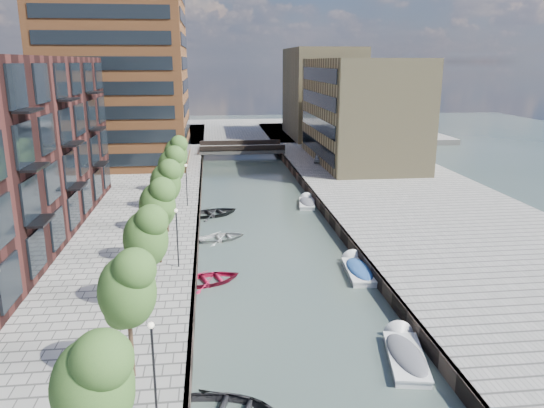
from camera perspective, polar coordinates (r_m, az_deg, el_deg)
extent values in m
plane|color=#38473F|center=(52.74, -1.20, -1.00)|extent=(300.00, 300.00, 0.00)
cube|color=gray|center=(56.35, 15.22, 0.05)|extent=(20.00, 140.00, 1.00)
cube|color=#332823|center=(52.40, -7.85, -0.68)|extent=(0.25, 140.00, 1.00)
cube|color=#332823|center=(53.50, 5.32, -0.27)|extent=(0.25, 140.00, 1.00)
cube|color=gray|center=(111.45, -4.17, 7.76)|extent=(80.00, 40.00, 1.00)
cube|color=black|center=(43.73, -27.04, 4.75)|extent=(8.00, 38.00, 14.00)
cube|color=#9C582D|center=(76.45, -16.46, 15.53)|extent=(18.00, 18.00, 30.00)
cube|color=#8D7E56|center=(75.66, 9.46, 9.87)|extent=(12.00, 25.00, 14.00)
cube|color=#8D7E56|center=(100.78, 5.38, 11.82)|extent=(12.00, 20.00, 16.00)
cube|color=gray|center=(83.66, -3.31, 5.90)|extent=(13.00, 6.00, 0.60)
cube|color=#332823|center=(80.80, -3.19, 6.01)|extent=(13.00, 0.40, 0.80)
cube|color=#332823|center=(86.33, -3.42, 6.59)|extent=(13.00, 0.40, 0.80)
ellipsoid|color=#2F5620|center=(17.57, -18.76, -17.65)|extent=(2.50, 2.50, 3.25)
cylinder|color=#382619|center=(24.86, -14.90, -14.33)|extent=(0.20, 0.20, 3.20)
ellipsoid|color=#2F5620|center=(23.67, -15.34, -8.55)|extent=(2.50, 2.50, 3.25)
cylinder|color=#382619|center=(31.11, -13.14, -8.03)|extent=(0.20, 0.20, 3.20)
ellipsoid|color=#2F5620|center=(30.16, -13.45, -3.26)|extent=(2.50, 2.50, 3.25)
cylinder|color=#382619|center=(37.62, -12.01, -3.87)|extent=(0.20, 0.20, 3.20)
ellipsoid|color=#2F5620|center=(36.84, -12.24, 0.15)|extent=(2.50, 2.50, 3.25)
cylinder|color=#382619|center=(44.28, -11.23, -0.94)|extent=(0.20, 0.20, 3.20)
ellipsoid|color=#2F5620|center=(43.62, -11.41, 2.50)|extent=(2.50, 2.50, 3.25)
cylinder|color=#382619|center=(51.03, -10.65, 1.21)|extent=(0.20, 0.20, 3.20)
ellipsoid|color=#2F5620|center=(50.46, -10.80, 4.22)|extent=(2.50, 2.50, 3.25)
cylinder|color=#382619|center=(57.84, -10.21, 2.86)|extent=(0.20, 0.20, 3.20)
ellipsoid|color=#2F5620|center=(57.33, -10.33, 5.52)|extent=(2.50, 2.50, 3.25)
cylinder|color=black|center=(21.93, -12.56, -17.24)|extent=(0.10, 0.10, 4.00)
sphere|color=#FFF2CC|center=(20.94, -12.88, -12.60)|extent=(0.24, 0.24, 0.24)
cylinder|color=black|center=(36.44, -10.15, -3.73)|extent=(0.10, 0.10, 4.00)
sphere|color=#FFF2CC|center=(35.85, -10.29, -0.70)|extent=(0.24, 0.24, 0.24)
cylinder|color=black|center=(51.83, -9.17, 1.95)|extent=(0.10, 0.10, 4.00)
sphere|color=#FFF2CC|center=(51.42, -9.26, 4.12)|extent=(0.24, 0.24, 0.24)
imported|color=#A31134|center=(36.83, -6.74, -8.38)|extent=(5.21, 4.42, 0.92)
imported|color=#B3B2B0|center=(45.23, -5.41, -3.82)|extent=(4.68, 3.90, 0.84)
imported|color=black|center=(52.29, -6.29, -1.23)|extent=(5.92, 5.15, 1.02)
cube|color=white|center=(28.52, 14.21, -16.10)|extent=(2.52, 4.77, 0.64)
cube|color=white|center=(28.34, 14.26, -15.51)|extent=(2.62, 4.88, 0.10)
cone|color=white|center=(30.43, 13.53, -13.83)|extent=(1.81, 1.20, 1.67)
ellipsoid|color=#4F4F55|center=(28.32, 14.27, -15.42)|extent=(2.35, 4.36, 0.55)
cube|color=white|center=(38.28, 9.36, -7.47)|extent=(2.02, 4.67, 0.64)
cube|color=white|center=(38.15, 9.38, -6.99)|extent=(2.11, 4.78, 0.10)
cone|color=white|center=(40.34, 8.72, -6.17)|extent=(1.75, 1.01, 1.68)
ellipsoid|color=#1F498F|center=(38.13, 9.38, -6.92)|extent=(1.89, 4.27, 0.55)
cube|color=silver|center=(55.64, 3.78, -0.12)|extent=(2.14, 4.26, 0.58)
cube|color=silver|center=(55.56, 3.79, 0.19)|extent=(2.22, 4.36, 0.09)
cone|color=silver|center=(57.60, 3.75, 0.45)|extent=(1.61, 1.03, 1.51)
ellipsoid|color=#4E4E55|center=(55.55, 3.79, 0.23)|extent=(1.99, 3.90, 0.50)
imported|color=#999D9E|center=(74.53, 5.15, 4.98)|extent=(2.36, 3.88, 1.23)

